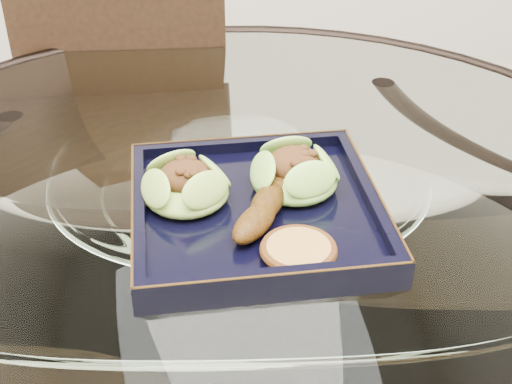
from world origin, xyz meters
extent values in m
cylinder|color=white|center=(0.00, 0.00, 0.76)|extent=(1.10, 1.10, 0.01)
torus|color=black|center=(0.00, 0.00, 0.76)|extent=(1.13, 1.13, 0.02)
cylinder|color=black|center=(0.28, 0.28, 0.38)|extent=(0.04, 0.04, 0.75)
cylinder|color=black|center=(-0.28, 0.28, 0.38)|extent=(0.04, 0.04, 0.75)
cube|color=black|center=(-0.14, 0.33, 0.43)|extent=(0.43, 0.43, 0.04)
cube|color=black|center=(-0.11, 0.50, 0.67)|extent=(0.36, 0.08, 0.42)
cylinder|color=black|center=(-0.28, 0.52, 0.20)|extent=(0.03, 0.03, 0.41)
cylinder|color=black|center=(0.05, 0.47, 0.20)|extent=(0.03, 0.03, 0.41)
cube|color=black|center=(0.01, -0.05, 0.77)|extent=(0.29, 0.29, 0.02)
ellipsoid|color=olive|center=(-0.06, -0.02, 0.80)|extent=(0.10, 0.10, 0.03)
ellipsoid|color=#629B2D|center=(0.06, -0.02, 0.80)|extent=(0.12, 0.12, 0.04)
ellipsoid|color=#61370A|center=(0.02, -0.06, 0.80)|extent=(0.11, 0.14, 0.03)
cylinder|color=#BE883F|center=(0.03, -0.14, 0.79)|extent=(0.07, 0.07, 0.01)
camera|label=1|loc=(-0.12, -0.68, 1.23)|focal=50.00mm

